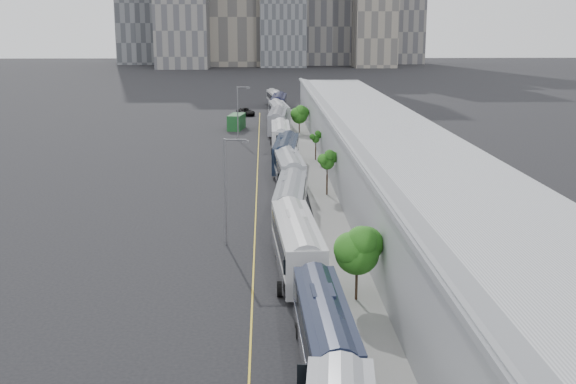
{
  "coord_description": "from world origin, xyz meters",
  "views": [
    {
      "loc": [
        -0.64,
        -15.77,
        17.68
      ],
      "look_at": [
        1.5,
        47.93,
        3.0
      ],
      "focal_mm": 45.0,
      "sensor_mm": 36.0,
      "label": 1
    }
  ],
  "objects_px": {
    "bus_3": "(291,204)",
    "shipping_container": "(236,122)",
    "bus_9": "(279,105)",
    "bus_5": "(286,156)",
    "bus_2": "(297,249)",
    "bus_6": "(281,138)",
    "bus_7": "(278,123)",
    "street_lamp_far": "(239,109)",
    "bus_8": "(279,115)",
    "bus_1": "(325,336)",
    "bus_10": "(275,100)",
    "bus_4": "(289,172)",
    "street_lamp_near": "(227,184)",
    "suv": "(246,112)"
  },
  "relations": [
    {
      "from": "bus_7",
      "to": "bus_10",
      "type": "height_order",
      "value": "bus_7"
    },
    {
      "from": "bus_3",
      "to": "bus_8",
      "type": "height_order",
      "value": "bus_8"
    },
    {
      "from": "bus_10",
      "to": "suv",
      "type": "bearing_deg",
      "value": -117.0
    },
    {
      "from": "bus_2",
      "to": "bus_9",
      "type": "height_order",
      "value": "bus_2"
    },
    {
      "from": "bus_3",
      "to": "bus_9",
      "type": "bearing_deg",
      "value": 94.42
    },
    {
      "from": "bus_2",
      "to": "street_lamp_far",
      "type": "bearing_deg",
      "value": 92.65
    },
    {
      "from": "bus_5",
      "to": "bus_9",
      "type": "bearing_deg",
      "value": 94.62
    },
    {
      "from": "bus_6",
      "to": "suv",
      "type": "distance_m",
      "value": 41.71
    },
    {
      "from": "bus_6",
      "to": "street_lamp_far",
      "type": "distance_m",
      "value": 11.16
    },
    {
      "from": "bus_7",
      "to": "street_lamp_far",
      "type": "xyz_separation_m",
      "value": [
        -6.28,
        -7.89,
        3.22
      ]
    },
    {
      "from": "bus_10",
      "to": "bus_4",
      "type": "bearing_deg",
      "value": -95.85
    },
    {
      "from": "bus_7",
      "to": "bus_10",
      "type": "bearing_deg",
      "value": 93.51
    },
    {
      "from": "bus_6",
      "to": "bus_10",
      "type": "bearing_deg",
      "value": 90.46
    },
    {
      "from": "bus_7",
      "to": "street_lamp_near",
      "type": "height_order",
      "value": "street_lamp_near"
    },
    {
      "from": "street_lamp_near",
      "to": "bus_4",
      "type": "bearing_deg",
      "value": 75.46
    },
    {
      "from": "bus_3",
      "to": "bus_9",
      "type": "height_order",
      "value": "bus_9"
    },
    {
      "from": "street_lamp_far",
      "to": "bus_9",
      "type": "bearing_deg",
      "value": 78.89
    },
    {
      "from": "bus_4",
      "to": "bus_3",
      "type": "bearing_deg",
      "value": -94.36
    },
    {
      "from": "bus_5",
      "to": "shipping_container",
      "type": "xyz_separation_m",
      "value": [
        -7.6,
        36.04,
        -0.33
      ]
    },
    {
      "from": "bus_3",
      "to": "bus_1",
      "type": "bearing_deg",
      "value": -83.67
    },
    {
      "from": "bus_2",
      "to": "bus_6",
      "type": "xyz_separation_m",
      "value": [
        0.1,
        54.5,
        -0.1
      ]
    },
    {
      "from": "bus_1",
      "to": "bus_10",
      "type": "distance_m",
      "value": 126.7
    },
    {
      "from": "bus_3",
      "to": "shipping_container",
      "type": "relative_size",
      "value": 2.18
    },
    {
      "from": "bus_1",
      "to": "shipping_container",
      "type": "relative_size",
      "value": 2.08
    },
    {
      "from": "bus_3",
      "to": "street_lamp_far",
      "type": "height_order",
      "value": "street_lamp_far"
    },
    {
      "from": "bus_3",
      "to": "bus_8",
      "type": "xyz_separation_m",
      "value": [
        0.35,
        68.1,
        0.12
      ]
    },
    {
      "from": "bus_2",
      "to": "shipping_container",
      "type": "relative_size",
      "value": 2.34
    },
    {
      "from": "street_lamp_near",
      "to": "shipping_container",
      "type": "xyz_separation_m",
      "value": [
        -1.81,
        68.59,
        -3.8
      ]
    },
    {
      "from": "bus_2",
      "to": "bus_3",
      "type": "bearing_deg",
      "value": 86.67
    },
    {
      "from": "street_lamp_far",
      "to": "shipping_container",
      "type": "bearing_deg",
      "value": 94.12
    },
    {
      "from": "bus_7",
      "to": "bus_9",
      "type": "height_order",
      "value": "bus_7"
    },
    {
      "from": "bus_2",
      "to": "street_lamp_far",
      "type": "height_order",
      "value": "street_lamp_far"
    },
    {
      "from": "bus_5",
      "to": "bus_9",
      "type": "height_order",
      "value": "bus_9"
    },
    {
      "from": "bus_9",
      "to": "bus_8",
      "type": "bearing_deg",
      "value": -87.38
    },
    {
      "from": "shipping_container",
      "to": "suv",
      "type": "relative_size",
      "value": 1.1
    },
    {
      "from": "bus_8",
      "to": "shipping_container",
      "type": "relative_size",
      "value": 2.34
    },
    {
      "from": "bus_1",
      "to": "bus_10",
      "type": "bearing_deg",
      "value": 88.74
    },
    {
      "from": "bus_2",
      "to": "bus_3",
      "type": "height_order",
      "value": "bus_2"
    },
    {
      "from": "bus_3",
      "to": "bus_7",
      "type": "relative_size",
      "value": 0.93
    },
    {
      "from": "bus_5",
      "to": "suv",
      "type": "distance_m",
      "value": 56.59
    },
    {
      "from": "bus_6",
      "to": "bus_8",
      "type": "height_order",
      "value": "bus_8"
    },
    {
      "from": "street_lamp_far",
      "to": "suv",
      "type": "height_order",
      "value": "street_lamp_far"
    },
    {
      "from": "bus_2",
      "to": "bus_10",
      "type": "xyz_separation_m",
      "value": [
        0.2,
        111.88,
        -0.19
      ]
    },
    {
      "from": "bus_4",
      "to": "bus_9",
      "type": "xyz_separation_m",
      "value": [
        0.39,
        69.78,
        0.04
      ]
    },
    {
      "from": "bus_1",
      "to": "bus_7",
      "type": "relative_size",
      "value": 0.89
    },
    {
      "from": "bus_6",
      "to": "street_lamp_near",
      "type": "relative_size",
      "value": 1.48
    },
    {
      "from": "bus_6",
      "to": "bus_9",
      "type": "bearing_deg",
      "value": 89.67
    },
    {
      "from": "bus_5",
      "to": "street_lamp_far",
      "type": "relative_size",
      "value": 1.6
    },
    {
      "from": "bus_2",
      "to": "bus_5",
      "type": "bearing_deg",
      "value": 86.34
    },
    {
      "from": "bus_4",
      "to": "bus_6",
      "type": "height_order",
      "value": "bus_4"
    }
  ]
}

